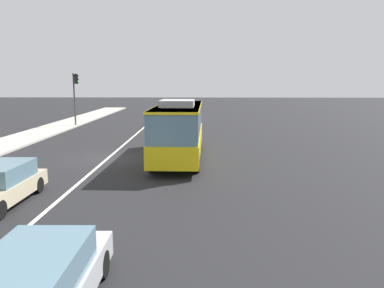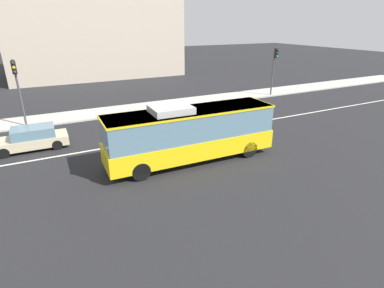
# 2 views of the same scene
# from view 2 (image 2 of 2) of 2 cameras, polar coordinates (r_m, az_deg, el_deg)

# --- Properties ---
(ground_plane) EXTENTS (160.00, 160.00, 0.00)m
(ground_plane) POSITION_cam_2_polar(r_m,az_deg,el_deg) (21.62, -5.31, 1.14)
(ground_plane) COLOR black
(sidewalk_kerb) EXTENTS (80.00, 3.39, 0.14)m
(sidewalk_kerb) POSITION_cam_2_polar(r_m,az_deg,el_deg) (29.13, -11.43, 6.46)
(sidewalk_kerb) COLOR #B2ADA3
(sidewalk_kerb) RESTS_ON ground_plane
(lane_centre_line) EXTENTS (76.00, 0.16, 0.01)m
(lane_centre_line) POSITION_cam_2_polar(r_m,az_deg,el_deg) (21.62, -5.31, 1.15)
(lane_centre_line) COLOR silver
(lane_centre_line) RESTS_ON ground_plane
(transit_bus) EXTENTS (10.05, 2.70, 3.46)m
(transit_bus) POSITION_cam_2_polar(r_m,az_deg,el_deg) (17.41, -0.28, 2.34)
(transit_bus) COLOR yellow
(transit_bus) RESTS_ON ground_plane
(sedan_beige) EXTENTS (4.51, 1.84, 1.46)m
(sedan_beige) POSITION_cam_2_polar(r_m,az_deg,el_deg) (22.02, -28.08, 0.94)
(sedan_beige) COLOR #C6B793
(sedan_beige) RESTS_ON ground_plane
(traffic_light_near_corner) EXTENTS (0.32, 0.62, 5.20)m
(traffic_light_near_corner) POSITION_cam_2_polar(r_m,az_deg,el_deg) (34.61, 15.35, 14.47)
(traffic_light_near_corner) COLOR #47474C
(traffic_light_near_corner) RESTS_ON ground_plane
(traffic_light_mid_block) EXTENTS (0.33, 0.62, 5.20)m
(traffic_light_mid_block) POSITION_cam_2_polar(r_m,az_deg,el_deg) (26.21, -30.19, 10.09)
(traffic_light_mid_block) COLOR #47474C
(traffic_light_mid_block) RESTS_ON ground_plane
(office_block_background) EXTENTS (24.15, 15.11, 17.00)m
(office_block_background) POSITION_cam_2_polar(r_m,az_deg,el_deg) (51.48, -18.64, 21.92)
(office_block_background) COLOR #B7A893
(office_block_background) RESTS_ON ground_plane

